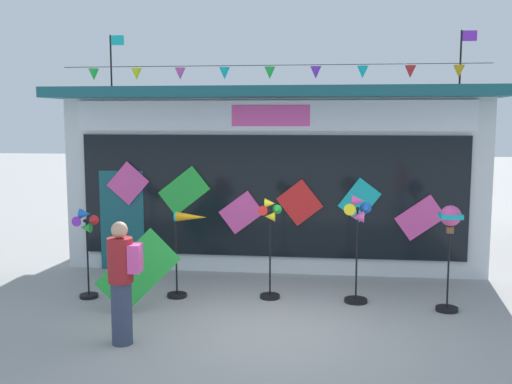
{
  "coord_description": "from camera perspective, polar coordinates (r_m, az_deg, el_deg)",
  "views": [
    {
      "loc": [
        0.75,
        -8.27,
        3.05
      ],
      "look_at": [
        -0.5,
        2.21,
        1.73
      ],
      "focal_mm": 41.83,
      "sensor_mm": 36.0,
      "label": 1
    }
  ],
  "objects": [
    {
      "name": "ground_plane",
      "position": [
        8.85,
        1.55,
        -13.01
      ],
      "size": [
        80.0,
        80.0,
        0.0
      ],
      "primitive_type": "plane",
      "color": "#9E9B99"
    },
    {
      "name": "wind_spinner_right",
      "position": [
        9.79,
        18.06,
        -3.54
      ],
      "size": [
        0.35,
        0.35,
        1.69
      ],
      "color": "black",
      "rests_on": "ground_plane"
    },
    {
      "name": "display_kite_on_ground",
      "position": [
        9.52,
        -11.26,
        -7.45
      ],
      "size": [
        1.35,
        0.21,
        1.35
      ],
      "primitive_type": "cube",
      "rotation": [
        -0.15,
        0.79,
        0.0
      ],
      "color": "green",
      "rests_on": "ground_plane"
    },
    {
      "name": "wind_spinner_far_left",
      "position": [
        10.42,
        -15.93,
        -4.3
      ],
      "size": [
        0.4,
        0.31,
        1.54
      ],
      "color": "black",
      "rests_on": "ground_plane"
    },
    {
      "name": "person_mid_plaza",
      "position": [
        8.26,
        -12.67,
        -8.21
      ],
      "size": [
        0.46,
        0.34,
        1.68
      ],
      "rotation": [
        0.0,
        0.0,
        4.81
      ],
      "color": "#333D56",
      "rests_on": "ground_plane"
    },
    {
      "name": "wind_spinner_center_left",
      "position": [
        9.99,
        1.34,
        -4.14
      ],
      "size": [
        0.39,
        0.34,
        1.71
      ],
      "color": "black",
      "rests_on": "ground_plane"
    },
    {
      "name": "wind_spinner_center_right",
      "position": [
        9.88,
        9.66,
        -3.69
      ],
      "size": [
        0.45,
        0.38,
        1.8
      ],
      "color": "black",
      "rests_on": "ground_plane"
    },
    {
      "name": "wind_spinner_left",
      "position": [
        10.16,
        -6.75,
        -4.81
      ],
      "size": [
        0.7,
        0.34,
        1.47
      ],
      "color": "black",
      "rests_on": "ground_plane"
    },
    {
      "name": "kite_shop_building",
      "position": [
        13.5,
        2.2,
        1.97
      ],
      "size": [
        8.68,
        4.8,
        4.92
      ],
      "color": "silver",
      "rests_on": "ground_plane"
    }
  ]
}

